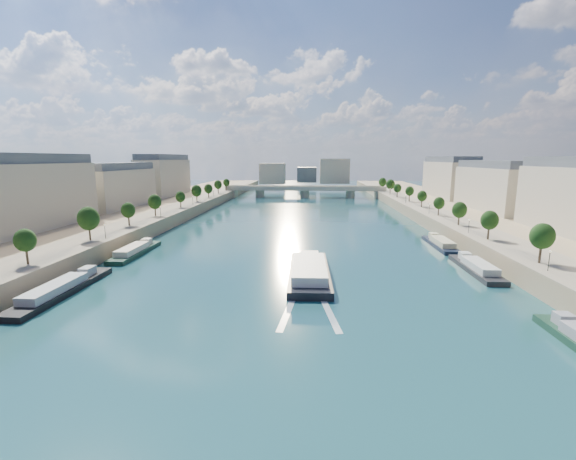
# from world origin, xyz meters

# --- Properties ---
(ground) EXTENTS (700.00, 700.00, 0.00)m
(ground) POSITION_xyz_m (0.00, 100.00, 0.00)
(ground) COLOR #0C2835
(ground) RESTS_ON ground
(quay_left) EXTENTS (44.00, 520.00, 5.00)m
(quay_left) POSITION_xyz_m (-72.00, 100.00, 2.50)
(quay_left) COLOR #9E8460
(quay_left) RESTS_ON ground
(quay_right) EXTENTS (44.00, 520.00, 5.00)m
(quay_right) POSITION_xyz_m (72.00, 100.00, 2.50)
(quay_right) COLOR #9E8460
(quay_right) RESTS_ON ground
(pave_left) EXTENTS (14.00, 520.00, 0.10)m
(pave_left) POSITION_xyz_m (-57.00, 100.00, 5.05)
(pave_left) COLOR gray
(pave_left) RESTS_ON quay_left
(pave_right) EXTENTS (14.00, 520.00, 0.10)m
(pave_right) POSITION_xyz_m (57.00, 100.00, 5.05)
(pave_right) COLOR gray
(pave_right) RESTS_ON quay_right
(trees_left) EXTENTS (4.80, 268.80, 8.26)m
(trees_left) POSITION_xyz_m (-55.00, 102.00, 10.48)
(trees_left) COLOR #382B1E
(trees_left) RESTS_ON ground
(trees_right) EXTENTS (4.80, 268.80, 8.26)m
(trees_right) POSITION_xyz_m (55.00, 110.00, 10.48)
(trees_right) COLOR #382B1E
(trees_right) RESTS_ON ground
(lamps_left) EXTENTS (0.36, 200.36, 4.28)m
(lamps_left) POSITION_xyz_m (-52.50, 90.00, 7.78)
(lamps_left) COLOR black
(lamps_left) RESTS_ON ground
(lamps_right) EXTENTS (0.36, 200.36, 4.28)m
(lamps_right) POSITION_xyz_m (52.50, 105.00, 7.78)
(lamps_right) COLOR black
(lamps_right) RESTS_ON ground
(buildings_left) EXTENTS (16.00, 226.00, 23.20)m
(buildings_left) POSITION_xyz_m (-85.00, 112.00, 16.45)
(buildings_left) COLOR #BBA890
(buildings_left) RESTS_ON ground
(buildings_right) EXTENTS (16.00, 226.00, 23.20)m
(buildings_right) POSITION_xyz_m (85.00, 112.00, 16.45)
(buildings_right) COLOR #BBA890
(buildings_right) RESTS_ON ground
(skyline) EXTENTS (79.00, 42.00, 22.00)m
(skyline) POSITION_xyz_m (3.19, 319.52, 14.66)
(skyline) COLOR #BBA890
(skyline) RESTS_ON ground
(bridge) EXTENTS (112.00, 12.00, 8.15)m
(bridge) POSITION_xyz_m (0.00, 240.35, 5.08)
(bridge) COLOR #C1B79E
(bridge) RESTS_ON ground
(tour_barge) EXTENTS (9.96, 32.36, 4.36)m
(tour_barge) POSITION_xyz_m (4.75, 54.08, 1.30)
(tour_barge) COLOR black
(tour_barge) RESTS_ON ground
(wake) EXTENTS (10.76, 25.99, 0.04)m
(wake) POSITION_xyz_m (4.75, 37.59, 0.02)
(wake) COLOR silver
(wake) RESTS_ON ground
(moored_barges_left) EXTENTS (5.00, 122.06, 3.60)m
(moored_barges_left) POSITION_xyz_m (-45.50, 26.67, 0.84)
(moored_barges_left) COLOR #192437
(moored_barges_left) RESTS_ON ground
(moored_barges_right) EXTENTS (5.00, 123.67, 3.60)m
(moored_barges_right) POSITION_xyz_m (45.50, 41.17, 0.84)
(moored_barges_right) COLOR black
(moored_barges_right) RESTS_ON ground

